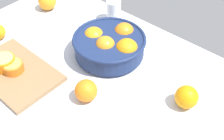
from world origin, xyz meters
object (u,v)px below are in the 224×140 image
at_px(second_glass, 114,12).
at_px(loose_orange_2, 187,97).
at_px(loose_orange_0, 86,91).
at_px(orange_half_1, 13,67).
at_px(fruit_bowl, 110,45).
at_px(cutting_board, 15,72).
at_px(loose_orange_4, 47,1).
at_px(orange_half_0, 4,62).

height_order(second_glass, loose_orange_2, second_glass).
bearing_deg(loose_orange_0, orange_half_1, -162.26).
distance_m(fruit_bowl, cutting_board, 0.36).
xyz_separation_m(second_glass, loose_orange_4, (-0.29, -0.13, -0.00)).
distance_m(second_glass, loose_orange_4, 0.32).
relative_size(second_glass, cutting_board, 0.29).
relative_size(fruit_bowl, cutting_board, 0.84).
bearing_deg(loose_orange_4, orange_half_0, -60.68).
bearing_deg(second_glass, cutting_board, -95.14).
height_order(fruit_bowl, orange_half_1, fruit_bowl).
bearing_deg(loose_orange_4, fruit_bowl, -7.11).
bearing_deg(loose_orange_4, orange_half_1, -55.60).
bearing_deg(orange_half_1, fruit_bowl, 58.26).
height_order(orange_half_0, loose_orange_0, loose_orange_0).
relative_size(cutting_board, loose_orange_2, 4.30).
height_order(second_glass, cutting_board, second_glass).
distance_m(fruit_bowl, orange_half_1, 0.36).
bearing_deg(fruit_bowl, loose_orange_2, -4.26).
distance_m(cutting_board, loose_orange_4, 0.44).
bearing_deg(orange_half_1, cutting_board, 132.96).
xyz_separation_m(orange_half_1, loose_orange_2, (0.53, 0.28, 0.00)).
bearing_deg(cutting_board, loose_orange_2, 27.53).
bearing_deg(loose_orange_0, loose_orange_4, 152.55).
distance_m(orange_half_1, loose_orange_0, 0.29).
xyz_separation_m(cutting_board, orange_half_1, (0.00, -0.00, 0.03)).
xyz_separation_m(fruit_bowl, loose_orange_2, (0.35, -0.03, -0.01)).
height_order(orange_half_1, loose_orange_0, loose_orange_0).
bearing_deg(loose_orange_0, loose_orange_2, 36.38).
height_order(orange_half_1, loose_orange_4, loose_orange_4).
bearing_deg(cutting_board, orange_half_1, -47.04).
distance_m(fruit_bowl, loose_orange_2, 0.35).
bearing_deg(second_glass, fruit_bowl, -52.17).
height_order(fruit_bowl, orange_half_0, fruit_bowl).
xyz_separation_m(orange_half_0, loose_orange_2, (0.57, 0.29, -0.00)).
xyz_separation_m(loose_orange_0, loose_orange_4, (-0.52, 0.27, 0.00)).
height_order(fruit_bowl, loose_orange_0, fruit_bowl).
xyz_separation_m(fruit_bowl, loose_orange_0, (0.09, -0.22, -0.01)).
height_order(loose_orange_0, loose_orange_2, same).
xyz_separation_m(cutting_board, loose_orange_4, (-0.25, 0.36, 0.03)).
bearing_deg(second_glass, loose_orange_0, -60.11).
distance_m(fruit_bowl, loose_orange_0, 0.23).
xyz_separation_m(fruit_bowl, loose_orange_4, (-0.43, 0.05, -0.01)).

